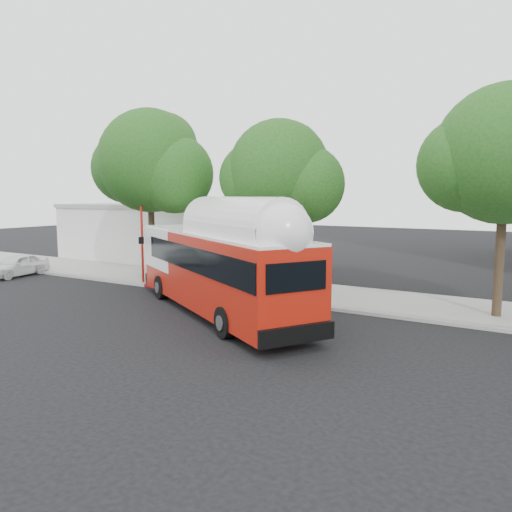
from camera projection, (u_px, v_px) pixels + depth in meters
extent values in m
plane|color=black|center=(227.00, 321.00, 19.57)|extent=(120.00, 120.00, 0.00)
cube|color=gray|center=(300.00, 292.00, 25.09)|extent=(60.00, 5.00, 0.15)
cube|color=gray|center=(275.00, 301.00, 22.88)|extent=(60.00, 0.30, 0.15)
cube|color=maroon|center=(222.00, 295.00, 24.42)|extent=(10.00, 0.32, 0.16)
cylinder|color=#2D2116|center=(152.00, 228.00, 28.50)|extent=(0.36, 0.36, 6.08)
sphere|color=#164D17|center=(150.00, 161.00, 28.04)|extent=(5.80, 5.80, 5.80)
sphere|color=#164D17|center=(174.00, 174.00, 27.48)|extent=(4.35, 4.35, 4.35)
cylinder|color=#2D2116|center=(279.00, 240.00, 24.85)|extent=(0.36, 0.36, 5.44)
sphere|color=#164D17|center=(279.00, 171.00, 24.44)|extent=(5.00, 5.00, 5.00)
sphere|color=#164D17|center=(306.00, 184.00, 23.99)|extent=(3.75, 3.75, 3.75)
cylinder|color=#2D2116|center=(500.00, 248.00, 19.53)|extent=(0.36, 0.36, 5.76)
sphere|color=#164D17|center=(506.00, 154.00, 19.09)|extent=(5.40, 5.40, 5.40)
cube|color=silver|center=(180.00, 233.00, 38.41)|extent=(16.00, 10.00, 4.00)
cube|color=gray|center=(180.00, 206.00, 38.16)|extent=(16.20, 10.20, 0.30)
cube|color=#AA180B|center=(217.00, 270.00, 20.63)|extent=(11.84, 8.62, 2.96)
cube|color=black|center=(222.00, 257.00, 20.11)|extent=(10.83, 8.04, 0.97)
cube|color=white|center=(217.00, 233.00, 20.45)|extent=(11.80, 8.55, 0.10)
cube|color=white|center=(238.00, 230.00, 18.62)|extent=(6.64, 5.13, 0.56)
cube|color=black|center=(168.00, 278.00, 26.67)|extent=(1.65, 1.99, 0.06)
imported|color=#21329B|center=(168.00, 269.00, 26.61)|extent=(1.43, 1.81, 0.92)
imported|color=silver|center=(17.00, 265.00, 30.36)|extent=(4.18, 2.15, 1.36)
cylinder|color=red|center=(142.00, 245.00, 27.27)|extent=(0.13, 0.13, 4.47)
cube|color=black|center=(141.00, 201.00, 26.98)|extent=(0.06, 0.45, 0.28)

